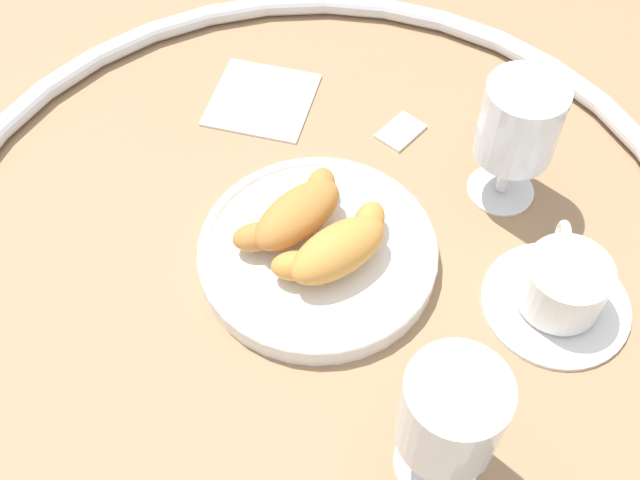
% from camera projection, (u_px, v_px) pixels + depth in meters
% --- Properties ---
extents(ground_plane, '(2.20, 2.20, 0.00)m').
position_uv_depth(ground_plane, '(314.00, 256.00, 0.76)').
color(ground_plane, '#997551').
extents(table_chrome_rim, '(0.76, 0.76, 0.02)m').
position_uv_depth(table_chrome_rim, '(313.00, 249.00, 0.75)').
color(table_chrome_rim, silver).
rests_on(table_chrome_rim, ground_plane).
extents(pastry_plate, '(0.23, 0.23, 0.02)m').
position_uv_depth(pastry_plate, '(320.00, 251.00, 0.74)').
color(pastry_plate, white).
rests_on(pastry_plate, ground_plane).
extents(croissant_large, '(0.14, 0.07, 0.04)m').
position_uv_depth(croissant_large, '(340.00, 246.00, 0.71)').
color(croissant_large, '#CC893D').
rests_on(croissant_large, pastry_plate).
extents(croissant_small, '(0.14, 0.07, 0.04)m').
position_uv_depth(croissant_small, '(296.00, 213.00, 0.73)').
color(croissant_small, '#BC7A38').
rests_on(croissant_small, pastry_plate).
extents(coffee_cup_near, '(0.14, 0.14, 0.06)m').
position_uv_depth(coffee_cup_near, '(562.00, 288.00, 0.70)').
color(coffee_cup_near, white).
rests_on(coffee_cup_near, ground_plane).
extents(juice_glass_left, '(0.08, 0.08, 0.14)m').
position_uv_depth(juice_glass_left, '(451.00, 417.00, 0.56)').
color(juice_glass_left, white).
rests_on(juice_glass_left, ground_plane).
extents(juice_glass_right, '(0.08, 0.08, 0.14)m').
position_uv_depth(juice_glass_right, '(519.00, 126.00, 0.73)').
color(juice_glass_right, white).
rests_on(juice_glass_right, ground_plane).
extents(sugar_packet, '(0.05, 0.04, 0.01)m').
position_uv_depth(sugar_packet, '(401.00, 130.00, 0.85)').
color(sugar_packet, white).
rests_on(sugar_packet, ground_plane).
extents(folded_napkin, '(0.15, 0.15, 0.01)m').
position_uv_depth(folded_napkin, '(262.00, 99.00, 0.88)').
color(folded_napkin, silver).
rests_on(folded_napkin, ground_plane).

